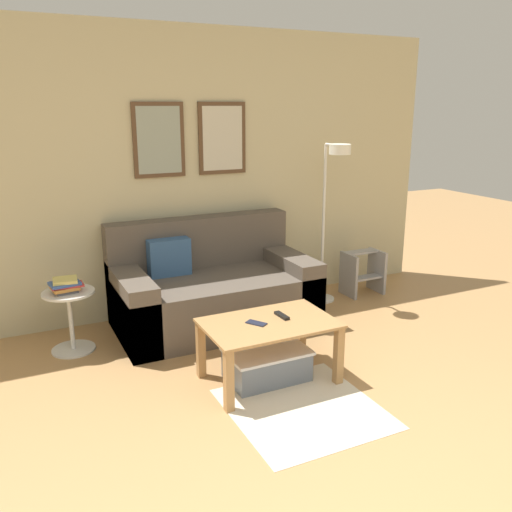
# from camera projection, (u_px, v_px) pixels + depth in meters

# --- Properties ---
(wall_back) EXTENTS (5.60, 0.09, 2.55)m
(wall_back) POSITION_uv_depth(u_px,v_px,m) (162.00, 175.00, 4.81)
(wall_back) COLOR #C6BC93
(wall_back) RESTS_ON ground_plane
(area_rug) EXTENTS (0.92, 0.95, 0.01)m
(area_rug) POSITION_uv_depth(u_px,v_px,m) (303.00, 408.00, 3.47)
(area_rug) COLOR beige
(area_rug) RESTS_ON ground_plane
(couch) EXTENTS (1.69, 0.93, 0.91)m
(couch) POSITION_uv_depth(u_px,v_px,m) (212.00, 290.00, 4.76)
(couch) COLOR brown
(couch) RESTS_ON ground_plane
(coffee_table) EXTENTS (0.90, 0.58, 0.44)m
(coffee_table) POSITION_uv_depth(u_px,v_px,m) (269.00, 333.00, 3.75)
(coffee_table) COLOR #AD7F4C
(coffee_table) RESTS_ON ground_plane
(storage_bin) EXTENTS (0.57, 0.38, 0.22)m
(storage_bin) POSITION_uv_depth(u_px,v_px,m) (267.00, 364.00, 3.82)
(storage_bin) COLOR slate
(storage_bin) RESTS_ON ground_plane
(floor_lamp) EXTENTS (0.27, 0.46, 1.54)m
(floor_lamp) POSITION_uv_depth(u_px,v_px,m) (332.00, 201.00, 5.04)
(floor_lamp) COLOR white
(floor_lamp) RESTS_ON ground_plane
(side_table) EXTENTS (0.40, 0.40, 0.49)m
(side_table) POSITION_uv_depth(u_px,v_px,m) (70.00, 315.00, 4.23)
(side_table) COLOR silver
(side_table) RESTS_ON ground_plane
(book_stack) EXTENTS (0.25, 0.21, 0.11)m
(book_stack) POSITION_uv_depth(u_px,v_px,m) (65.00, 285.00, 4.14)
(book_stack) COLOR #4C4C51
(book_stack) RESTS_ON side_table
(remote_control) EXTENTS (0.05, 0.15, 0.02)m
(remote_control) POSITION_uv_depth(u_px,v_px,m) (282.00, 316.00, 3.81)
(remote_control) COLOR black
(remote_control) RESTS_ON coffee_table
(cell_phone) EXTENTS (0.13, 0.15, 0.01)m
(cell_phone) POSITION_uv_depth(u_px,v_px,m) (256.00, 323.00, 3.70)
(cell_phone) COLOR #1E2338
(cell_phone) RESTS_ON coffee_table
(step_stool) EXTENTS (0.39, 0.29, 0.44)m
(step_stool) POSITION_uv_depth(u_px,v_px,m) (363.00, 271.00, 5.54)
(step_stool) COLOR #99999E
(step_stool) RESTS_ON ground_plane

